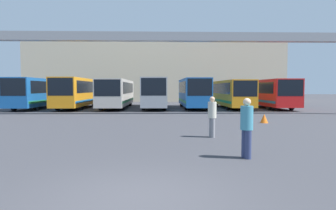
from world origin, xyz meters
TOP-DOWN VIEW (x-y plane):
  - ground_plane at (0.00, 0.00)m, footprint 200.00×200.00m
  - building_backdrop at (0.00, 46.90)m, footprint 41.33×12.00m
  - overhead_gantry at (0.00, 18.83)m, footprint 32.77×0.80m
  - bus_slot_0 at (-12.48, 26.45)m, footprint 2.46×10.51m
  - bus_slot_1 at (-8.32, 26.69)m, footprint 2.48×11.00m
  - bus_slot_2 at (-4.16, 27.40)m, footprint 2.59×12.42m
  - bus_slot_3 at (0.00, 27.09)m, footprint 2.49×11.79m
  - bus_slot_4 at (4.16, 26.36)m, footprint 2.46×10.33m
  - bus_slot_5 at (8.32, 26.46)m, footprint 2.44×10.53m
  - bus_slot_6 at (12.48, 26.30)m, footprint 2.60×10.22m
  - pedestrian_near_left at (2.80, 7.32)m, footprint 0.37×0.37m
  - pedestrian_near_center at (3.16, 3.34)m, footprint 0.39×0.39m
  - traffic_cone at (7.03, 12.65)m, footprint 0.49×0.49m

SIDE VIEW (x-z plane):
  - ground_plane at x=0.00m, z-range 0.00..0.00m
  - traffic_cone at x=7.03m, z-range 0.00..0.56m
  - pedestrian_near_left at x=2.80m, z-range 0.06..1.85m
  - pedestrian_near_center at x=3.16m, z-range 0.06..1.92m
  - bus_slot_5 at x=8.32m, z-range 0.23..3.20m
  - bus_slot_6 at x=12.48m, z-range 0.23..3.29m
  - bus_slot_2 at x=-4.16m, z-range 0.24..3.29m
  - bus_slot_4 at x=4.16m, z-range 0.24..3.38m
  - bus_slot_0 at x=-12.48m, z-range 0.24..3.40m
  - bus_slot_1 at x=-8.32m, z-range 0.24..3.43m
  - bus_slot_3 at x=0.00m, z-range 0.24..3.43m
  - building_backdrop at x=0.00m, z-range 0.00..10.16m
  - overhead_gantry at x=0.00m, z-range 2.35..9.03m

